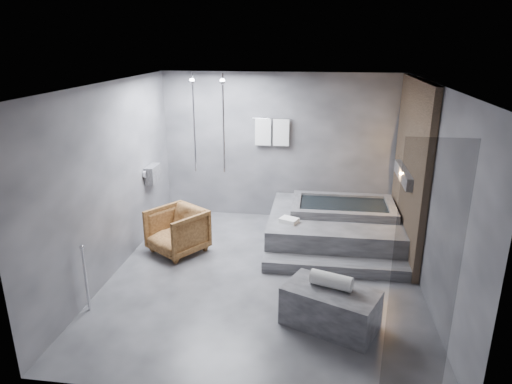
# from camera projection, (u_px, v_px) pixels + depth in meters

# --- Properties ---
(room) EXTENTS (5.00, 5.04, 2.82)m
(room) POSITION_uv_depth(u_px,v_px,m) (294.00, 161.00, 6.43)
(room) COLOR #323234
(room) RESTS_ON ground
(tub_deck) EXTENTS (2.20, 2.00, 0.50)m
(tub_deck) POSITION_uv_depth(u_px,v_px,m) (334.00, 227.00, 7.95)
(tub_deck) COLOR #37373A
(tub_deck) RESTS_ON ground
(tub_step) EXTENTS (2.20, 0.36, 0.18)m
(tub_step) POSITION_uv_depth(u_px,v_px,m) (335.00, 267.00, 6.90)
(tub_step) COLOR #37373A
(tub_step) RESTS_ON ground
(concrete_bench) EXTENTS (1.26, 1.01, 0.50)m
(concrete_bench) POSITION_uv_depth(u_px,v_px,m) (330.00, 308.00, 5.55)
(concrete_bench) COLOR #373739
(concrete_bench) RESTS_ON ground
(driftwood_chair) EXTENTS (1.12, 1.12, 0.74)m
(driftwood_chair) POSITION_uv_depth(u_px,v_px,m) (177.00, 231.00, 7.49)
(driftwood_chair) COLOR #452811
(driftwood_chair) RESTS_ON ground
(rolled_towel) EXTENTS (0.54, 0.34, 0.18)m
(rolled_towel) POSITION_uv_depth(u_px,v_px,m) (331.00, 280.00, 5.50)
(rolled_towel) COLOR white
(rolled_towel) RESTS_ON concrete_bench
(deck_towel) EXTENTS (0.34, 0.31, 0.08)m
(deck_towel) POSITION_uv_depth(u_px,v_px,m) (289.00, 220.00, 7.48)
(deck_towel) COLOR white
(deck_towel) RESTS_ON tub_deck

